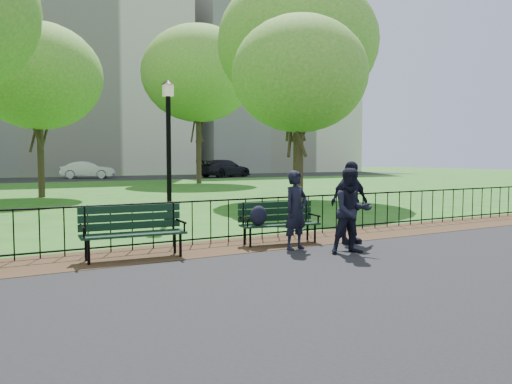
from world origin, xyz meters
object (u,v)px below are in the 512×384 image
lamppost (169,145)px  sedan_silver (88,170)px  person_mid (352,211)px  sedan_dark (225,168)px  person_right (350,202)px  tree_far_c (38,76)px  park_bench_main (270,217)px  tree_near_e (300,75)px  tree_far_e (198,74)px  person_left (296,210)px  park_bench_left_a (133,226)px  tree_mid_e (297,44)px

lamppost → sedan_silver: 30.02m
person_mid → sedan_dark: 35.26m
lamppost → sedan_dark: 30.62m
person_mid → person_right: 1.07m
tree_far_c → sedan_dark: size_ratio=1.44×
person_mid → tree_far_c: bearing=117.4°
park_bench_main → tree_near_e: size_ratio=0.25×
lamppost → tree_far_e: 21.21m
tree_far_c → sedan_dark: 23.49m
sedan_silver → person_right: bearing=-159.5°
tree_far_c → sedan_dark: tree_far_c is taller
person_right → sedan_dark: size_ratio=0.32×
park_bench_main → tree_far_e: size_ratio=0.16×
person_left → person_mid: person_mid is taller
park_bench_main → tree_near_e: bearing=59.2°
sedan_dark → person_mid: bearing=138.1°
park_bench_main → lamppost: bearing=105.3°
sedan_dark → park_bench_left_a: bearing=131.8°
tree_far_c → sedan_silver: (5.44, 18.91, -4.55)m
lamppost → tree_far_c: 11.53m
park_bench_main → tree_far_c: 16.12m
sedan_dark → tree_far_e: bearing=124.4°
person_left → sedan_dark: 34.73m
tree_far_e → person_right: (-6.51, -23.63, -6.49)m
tree_near_e → tree_far_c: (-7.70, 8.75, 0.57)m
tree_far_e → sedan_silver: tree_far_e is taller
lamppost → person_left: (0.78, -4.96, -1.31)m
tree_far_e → sedan_dark: bearing=54.6°
tree_near_e → sedan_silver: 28.04m
person_left → person_mid: (0.65, -0.84, 0.03)m
park_bench_main → tree_mid_e: size_ratio=0.18×
tree_far_e → person_left: bearing=-108.3°
park_bench_main → park_bench_left_a: park_bench_left_a is taller
person_left → lamppost: bearing=86.5°
park_bench_main → person_left: (0.16, -0.67, 0.20)m
tree_near_e → sedan_silver: size_ratio=1.61×
lamppost → person_mid: bearing=-76.2°
lamppost → tree_mid_e: (7.26, 4.73, 4.37)m
tree_near_e → tree_mid_e: size_ratio=0.73×
lamppost → sedan_dark: (14.48, 26.95, -1.30)m
lamppost → sedan_silver: size_ratio=0.91×
park_bench_left_a → tree_near_e: (7.78, 6.43, 4.11)m
person_right → park_bench_main: bearing=148.9°
lamppost → tree_mid_e: tree_mid_e is taller
park_bench_left_a → tree_far_c: bearing=93.4°
tree_far_c → person_right: 16.97m
lamppost → sedan_silver: lamppost is taller
tree_mid_e → sedan_silver: size_ratio=2.21×
tree_far_c → person_mid: size_ratio=4.88×
lamppost → person_right: lamppost is taller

